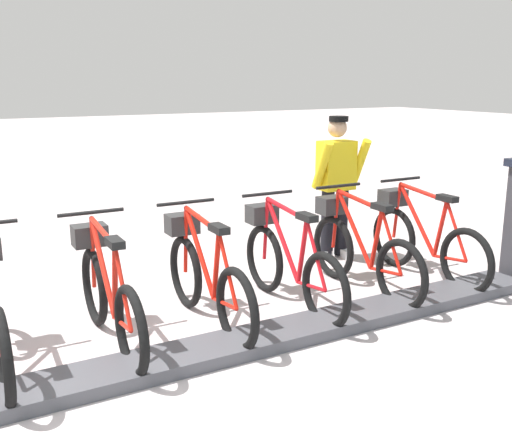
# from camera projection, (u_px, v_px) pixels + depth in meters

# --- Properties ---
(ground_plane) EXTENTS (60.00, 60.00, 0.00)m
(ground_plane) POSITION_uv_depth(u_px,v_px,m) (105.00, 383.00, 4.18)
(ground_plane) COLOR #B9ACAC
(dock_rail_base) EXTENTS (0.44, 8.38, 0.10)m
(dock_rail_base) POSITION_uv_depth(u_px,v_px,m) (104.00, 377.00, 4.17)
(dock_rail_base) COLOR #47474C
(dock_rail_base) RESTS_ON ground
(bike_docked_0) EXTENTS (1.72, 0.54, 1.02)m
(bike_docked_0) POSITION_uv_depth(u_px,v_px,m) (423.00, 238.00, 6.32)
(bike_docked_0) COLOR black
(bike_docked_0) RESTS_ON ground
(bike_docked_1) EXTENTS (1.72, 0.54, 1.02)m
(bike_docked_1) POSITION_uv_depth(u_px,v_px,m) (360.00, 249.00, 5.92)
(bike_docked_1) COLOR black
(bike_docked_1) RESTS_ON ground
(bike_docked_2) EXTENTS (1.72, 0.54, 1.02)m
(bike_docked_2) POSITION_uv_depth(u_px,v_px,m) (288.00, 261.00, 5.52)
(bike_docked_2) COLOR black
(bike_docked_2) RESTS_ON ground
(bike_docked_3) EXTENTS (1.72, 0.54, 1.02)m
(bike_docked_3) POSITION_uv_depth(u_px,v_px,m) (205.00, 276.00, 5.12)
(bike_docked_3) COLOR black
(bike_docked_3) RESTS_ON ground
(bike_docked_4) EXTENTS (1.72, 0.54, 1.02)m
(bike_docked_4) POSITION_uv_depth(u_px,v_px,m) (108.00, 293.00, 4.71)
(bike_docked_4) COLOR black
(bike_docked_4) RESTS_ON ground
(worker_near_rack) EXTENTS (0.47, 0.63, 1.66)m
(worker_near_rack) POSITION_uv_depth(u_px,v_px,m) (336.00, 182.00, 6.91)
(worker_near_rack) COLOR white
(worker_near_rack) RESTS_ON ground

